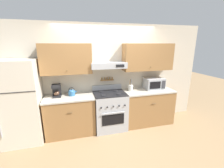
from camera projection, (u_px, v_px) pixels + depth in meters
name	position (u px, v px, depth m)	size (l,w,h in m)	color
ground_plane	(113.00, 134.00, 3.56)	(16.00, 16.00, 0.00)	#937551
wall_back	(108.00, 70.00, 3.75)	(5.20, 0.46, 2.55)	beige
counter_left	(71.00, 115.00, 3.51)	(1.12, 0.63, 0.91)	olive
counter_right	(147.00, 106.00, 4.00)	(1.30, 0.63, 0.91)	olive
stove_range	(110.00, 110.00, 3.72)	(0.77, 0.67, 1.05)	#ADAFB5
refrigerator	(21.00, 102.00, 3.12)	(0.78, 0.70, 1.78)	beige
tea_kettle	(72.00, 92.00, 3.47)	(0.20, 0.15, 0.20)	teal
coffee_maker	(57.00, 90.00, 3.39)	(0.18, 0.21, 0.28)	black
microwave	(154.00, 83.00, 3.99)	(0.50, 0.36, 0.29)	#ADAFB5
utensil_crock	(130.00, 88.00, 3.82)	(0.12, 0.12, 0.31)	silver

